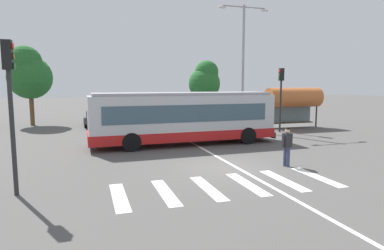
{
  "coord_description": "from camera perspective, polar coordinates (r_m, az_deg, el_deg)",
  "views": [
    {
      "loc": [
        -5.59,
        -12.7,
        3.55
      ],
      "look_at": [
        -0.08,
        4.51,
        1.3
      ],
      "focal_mm": 30.88,
      "sensor_mm": 36.0,
      "label": 1
    }
  ],
  "objects": [
    {
      "name": "ground_plane",
      "position": [
        14.32,
        5.87,
        -7.29
      ],
      "size": [
        160.0,
        160.0,
        0.0
      ],
      "primitive_type": "plane",
      "color": "#514F4C"
    },
    {
      "name": "parked_car_silver",
      "position": [
        29.5,
        -10.42,
        1.56
      ],
      "size": [
        2.15,
        4.62,
        1.35
      ],
      "color": "black",
      "rests_on": "ground_plane"
    },
    {
      "name": "crosswalk_painted_stripes",
      "position": [
        11.82,
        6.21,
        -10.4
      ],
      "size": [
        7.92,
        2.8,
        0.01
      ],
      "color": "silver",
      "rests_on": "ground_plane"
    },
    {
      "name": "city_transit_bus",
      "position": [
        19.42,
        -1.5,
        1.29
      ],
      "size": [
        10.97,
        2.75,
        3.06
      ],
      "color": "black",
      "rests_on": "ground_plane"
    },
    {
      "name": "parked_car_teal",
      "position": [
        30.63,
        -0.42,
        1.88
      ],
      "size": [
        2.27,
        4.66,
        1.35
      ],
      "color": "black",
      "rests_on": "ground_plane"
    },
    {
      "name": "parked_car_charcoal",
      "position": [
        29.36,
        -16.01,
        1.37
      ],
      "size": [
        2.26,
        4.66,
        1.35
      ],
      "color": "black",
      "rests_on": "ground_plane"
    },
    {
      "name": "pedestrian_crossing_street",
      "position": [
        14.79,
        16.08,
        -3.24
      ],
      "size": [
        0.55,
        0.38,
        1.72
      ],
      "color": "#333856",
      "rests_on": "ground_plane"
    },
    {
      "name": "bus_stop_shelter",
      "position": [
        27.74,
        17.12,
        4.44
      ],
      "size": [
        4.61,
        1.54,
        3.25
      ],
      "color": "#28282B",
      "rests_on": "ground_plane"
    },
    {
      "name": "twin_arm_street_lamp",
      "position": [
        25.48,
        8.82,
        11.8
      ],
      "size": [
        4.04,
        0.32,
        9.32
      ],
      "color": "#939399",
      "rests_on": "ground_plane"
    },
    {
      "name": "lane_center_line",
      "position": [
        16.28,
        4.43,
        -5.51
      ],
      "size": [
        0.16,
        24.0,
        0.01
      ],
      "primitive_type": "cube",
      "color": "silver",
      "rests_on": "ground_plane"
    },
    {
      "name": "parked_car_white",
      "position": [
        30.15,
        -5.64,
        1.76
      ],
      "size": [
        2.02,
        4.57,
        1.35
      ],
      "color": "black",
      "rests_on": "ground_plane"
    },
    {
      "name": "background_tree_right",
      "position": [
        35.94,
        2.27,
        7.7
      ],
      "size": [
        3.42,
        3.42,
        6.07
      ],
      "color": "brown",
      "rests_on": "ground_plane"
    },
    {
      "name": "traffic_light_far_corner",
      "position": [
        25.26,
        15.1,
        5.95
      ],
      "size": [
        0.33,
        0.32,
        4.7
      ],
      "color": "#28282B",
      "rests_on": "ground_plane"
    },
    {
      "name": "background_tree_left",
      "position": [
        31.44,
        -26.39,
        8.03
      ],
      "size": [
        3.64,
        3.64,
        6.74
      ],
      "color": "brown",
      "rests_on": "ground_plane"
    },
    {
      "name": "traffic_light_near_corner",
      "position": [
        11.71,
        -28.91,
        4.83
      ],
      "size": [
        0.33,
        0.32,
        4.88
      ],
      "color": "#28282B",
      "rests_on": "ground_plane"
    }
  ]
}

